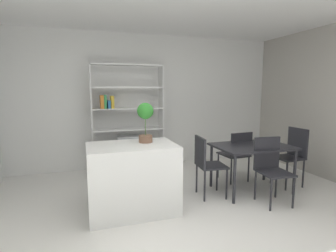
{
  "coord_description": "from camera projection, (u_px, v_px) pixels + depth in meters",
  "views": [
    {
      "loc": [
        -1.05,
        -2.61,
        1.61
      ],
      "look_at": [
        0.15,
        1.07,
        1.07
      ],
      "focal_mm": 28.25,
      "sensor_mm": 36.0,
      "label": 1
    }
  ],
  "objects": [
    {
      "name": "dining_chair_island_side",
      "position": [
        206.0,
        161.0,
        3.94
      ],
      "size": [
        0.44,
        0.45,
        0.92
      ],
      "rotation": [
        0.0,
        0.0,
        1.48
      ],
      "color": "#232328",
      "rests_on": "ground_plane"
    },
    {
      "name": "potted_plant_on_island",
      "position": [
        145.0,
        117.0,
        3.52
      ],
      "size": [
        0.22,
        0.22,
        0.53
      ],
      "color": "brown",
      "rests_on": "kitchen_island"
    },
    {
      "name": "dining_chair_window_side",
      "position": [
        293.0,
        152.0,
        4.42
      ],
      "size": [
        0.43,
        0.42,
        0.97
      ],
      "rotation": [
        0.0,
        0.0,
        -1.53
      ],
      "color": "#232328",
      "rests_on": "ground_plane"
    },
    {
      "name": "back_partition",
      "position": [
        135.0,
        101.0,
        5.48
      ],
      "size": [
        6.29,
        0.06,
        2.73
      ],
      "primitive_type": "cube",
      "color": "white",
      "rests_on": "ground_plane"
    },
    {
      "name": "ground_plane",
      "position": [
        185.0,
        232.0,
        3.0
      ],
      "size": [
        8.64,
        8.64,
        0.0
      ],
      "primitive_type": "plane",
      "color": "silver"
    },
    {
      "name": "kitchen_island",
      "position": [
        132.0,
        178.0,
        3.48
      ],
      "size": [
        1.14,
        0.75,
        0.9
      ],
      "primitive_type": "cube",
      "color": "white",
      "rests_on": "ground_plane"
    },
    {
      "name": "dining_chair_near",
      "position": [
        271.0,
        165.0,
        3.78
      ],
      "size": [
        0.44,
        0.47,
        0.93
      ],
      "rotation": [
        0.0,
        0.0,
        -0.08
      ],
      "color": "#232328",
      "rests_on": "ground_plane"
    },
    {
      "name": "dining_chair_far",
      "position": [
        237.0,
        152.0,
        4.59
      ],
      "size": [
        0.46,
        0.49,
        0.89
      ],
      "rotation": [
        0.0,
        0.0,
        3.22
      ],
      "color": "#232328",
      "rests_on": "ground_plane"
    },
    {
      "name": "dining_table",
      "position": [
        252.0,
        150.0,
        4.16
      ],
      "size": [
        1.17,
        0.82,
        0.74
      ],
      "color": "#232328",
      "rests_on": "ground_plane"
    },
    {
      "name": "open_bookshelf",
      "position": [
        126.0,
        123.0,
        5.15
      ],
      "size": [
        1.38,
        0.33,
        2.08
      ],
      "color": "white",
      "rests_on": "ground_plane"
    }
  ]
}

